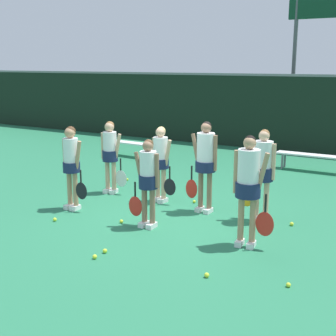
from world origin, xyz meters
TOP-DOWN VIEW (x-y plane):
  - ground_plane at (0.00, 0.00)m, footprint 140.00×140.00m
  - fence_windscreen at (0.00, 7.89)m, footprint 60.00×0.08m
  - scoreboard at (0.85, 9.56)m, footprint 3.01×0.15m
  - bench_courtside at (-3.95, 4.49)m, footprint 1.82×0.45m
  - bench_far at (1.55, 5.34)m, footprint 2.07×0.38m
  - player_0 at (-1.81, -0.59)m, footprint 0.63×0.34m
  - player_1 at (0.08, -0.70)m, footprint 0.63×0.34m
  - player_2 at (1.95, -0.64)m, footprint 0.69×0.40m
  - player_3 at (-1.90, 0.78)m, footprint 0.65×0.35m
  - player_4 at (-0.55, 0.76)m, footprint 0.62×0.35m
  - player_5 at (0.56, 0.62)m, footprint 0.67×0.40m
  - player_6 at (1.72, 0.65)m, footprint 0.68×0.40m
  - tennis_ball_0 at (2.31, 0.69)m, footprint 0.07×0.07m
  - tennis_ball_1 at (2.06, 0.11)m, footprint 0.07×0.07m
  - tennis_ball_2 at (1.91, -2.01)m, footprint 0.07×0.07m
  - tennis_ball_3 at (0.11, 1.03)m, footprint 0.07×0.07m
  - tennis_ball_4 at (2.97, -1.71)m, footprint 0.06×0.06m
  - tennis_ball_5 at (0.16, -2.31)m, footprint 0.07×0.07m
  - tennis_ball_6 at (-2.24, 1.87)m, footprint 0.07×0.07m
  - tennis_ball_7 at (0.16, -2.06)m, footprint 0.07×0.07m
  - tennis_ball_8 at (-1.60, -1.35)m, footprint 0.07×0.07m
  - tennis_ball_9 at (-0.56, -0.08)m, footprint 0.07×0.07m
  - tennis_ball_10 at (-0.46, -0.79)m, footprint 0.07×0.07m

SIDE VIEW (x-z plane):
  - ground_plane at x=0.00m, z-range 0.00..0.00m
  - tennis_ball_4 at x=2.97m, z-range 0.00..0.06m
  - tennis_ball_3 at x=0.11m, z-range 0.00..0.07m
  - tennis_ball_6 at x=-2.24m, z-range 0.00..0.07m
  - tennis_ball_10 at x=-0.46m, z-range 0.00..0.07m
  - tennis_ball_5 at x=0.16m, z-range 0.00..0.07m
  - tennis_ball_9 at x=-0.56m, z-range 0.00..0.07m
  - tennis_ball_8 at x=-1.60m, z-range 0.00..0.07m
  - tennis_ball_7 at x=0.16m, z-range 0.00..0.07m
  - tennis_ball_2 at x=1.91m, z-range 0.00..0.07m
  - tennis_ball_1 at x=2.06m, z-range 0.00..0.07m
  - tennis_ball_0 at x=2.31m, z-range 0.00..0.07m
  - bench_courtside at x=-3.95m, z-range 0.16..0.62m
  - bench_far at x=1.55m, z-range 0.17..0.64m
  - player_1 at x=0.08m, z-range 0.13..1.73m
  - player_4 at x=-0.55m, z-range 0.14..1.76m
  - player_3 at x=-1.90m, z-range 0.14..1.78m
  - player_0 at x=-1.81m, z-range 0.15..1.85m
  - player_6 at x=1.72m, z-range 0.16..1.90m
  - player_2 at x=1.95m, z-range 0.17..1.99m
  - player_5 at x=0.56m, z-range 0.18..1.99m
  - fence_windscreen at x=0.00m, z-range 0.01..2.57m
  - scoreboard at x=0.85m, z-range 1.58..7.51m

